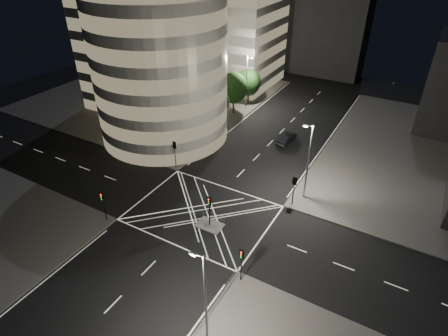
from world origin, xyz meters
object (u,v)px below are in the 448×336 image
Objects in this scene: street_lamp_right_far at (308,160)px; traffic_signal_fl at (175,149)px; street_lamp_left_near at (191,117)px; sedan at (286,138)px; traffic_signal_fr at (294,186)px; central_island at (210,225)px; street_lamp_left_far at (247,81)px; street_lamp_right_near at (205,300)px; traffic_signal_nr at (241,259)px; traffic_signal_island at (209,206)px; traffic_signal_nl at (103,201)px.

traffic_signal_fl is at bearing -173.12° from street_lamp_right_far.
street_lamp_left_near is 2.17× the size of sedan.
traffic_signal_fr is 0.40× the size of street_lamp_right_far.
central_island is 0.65× the size of sedan.
street_lamp_left_far reaches higher than sedan.
street_lamp_left_near is 1.00× the size of street_lamp_left_far.
traffic_signal_fl is 27.79m from street_lamp_right_near.
traffic_signal_nr is 0.40× the size of street_lamp_left_far.
street_lamp_left_far is 1.00× the size of street_lamp_right_far.
street_lamp_left_near is at bearing -90.00° from street_lamp_left_far.
street_lamp_right_far is (18.24, 2.20, 2.63)m from traffic_signal_fl.
street_lamp_left_near is 32.13m from street_lamp_right_near.
traffic_signal_island is 0.40× the size of street_lamp_right_far.
traffic_signal_island is 14.78m from street_lamp_right_near.
traffic_signal_nl is 1.00× the size of traffic_signal_nr.
street_lamp_right_near is (0.64, -20.80, 2.63)m from traffic_signal_fr.
street_lamp_right_far is 2.17× the size of sedan.
traffic_signal_fl and traffic_signal_nl have the same top height.
street_lamp_right_near is (18.87, -26.00, 0.00)m from street_lamp_left_near.
traffic_signal_nl is at bearing -89.01° from street_lamp_left_far.
traffic_signal_fl is at bearing -88.43° from street_lamp_left_far.
street_lamp_left_far is (-0.64, 36.80, 2.63)m from traffic_signal_nl.
traffic_signal_fl is at bearing 90.00° from traffic_signal_nl.
traffic_signal_fr is at bearing -15.92° from street_lamp_left_near.
street_lamp_right_near is (0.00, -23.00, 0.00)m from street_lamp_right_far.
street_lamp_right_near is (18.87, -44.00, 0.00)m from street_lamp_left_far.
traffic_signal_nr is 0.40× the size of street_lamp_left_near.
street_lamp_right_far is at bearing 6.88° from traffic_signal_fl.
traffic_signal_island is at bearing 142.07° from traffic_signal_nr.
traffic_signal_nl is 12.03m from traffic_signal_island.
central_island is 18.52m from street_lamp_left_near.
street_lamp_left_near is (-0.64, 5.20, 2.63)m from traffic_signal_fl.
traffic_signal_fl is at bearing 57.31° from sedan.
traffic_signal_fr reaches higher than central_island.
street_lamp_right_near is (0.64, -7.20, 2.63)m from traffic_signal_nr.
street_lamp_left_far and street_lamp_right_far have the same top height.
traffic_signal_fl is 1.00× the size of traffic_signal_nr.
traffic_signal_nl is at bearing -153.86° from traffic_signal_island.
street_lamp_right_far is 23.00m from street_lamp_right_near.
central_island is 0.75× the size of traffic_signal_nl.
traffic_signal_fr and traffic_signal_nr have the same top height.
street_lamp_right_near is 2.17× the size of sedan.
central_island is 0.30× the size of street_lamp_left_near.
sedan is (11.51, 9.53, -4.78)m from street_lamp_left_near.
traffic_signal_nr is 26.32m from street_lamp_left_near.
street_lamp_right_far is at bearing 54.70° from traffic_signal_island.
traffic_signal_nl is 0.40× the size of street_lamp_right_near.
central_island is 9.08m from traffic_signal_nr.
street_lamp_left_far is (-11.44, 31.50, 5.47)m from central_island.
traffic_signal_fl is 0.40× the size of street_lamp_right_far.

